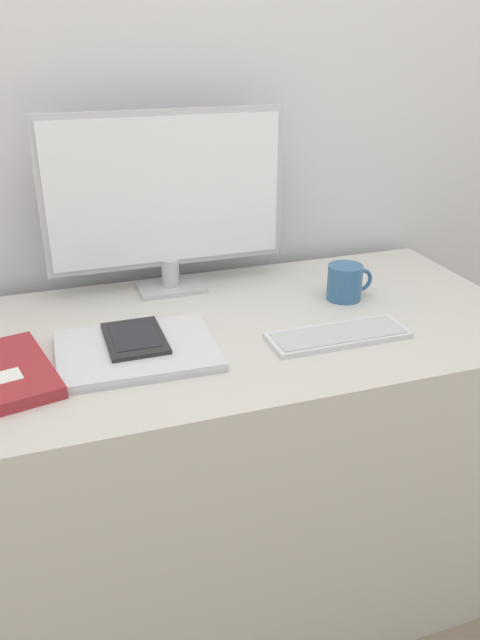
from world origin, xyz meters
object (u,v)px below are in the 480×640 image
at_px(coffee_mug, 345,282).
at_px(monitor, 166,197).
at_px(ereader, 135,338).
at_px(keyboard, 338,335).
at_px(laptop, 137,351).

bearing_deg(coffee_mug, monitor, 153.19).
xyz_separation_m(ereader, coffee_mug, (0.53, 0.10, 0.02)).
bearing_deg(keyboard, monitor, 125.44).
relative_size(monitor, coffee_mug, 5.01).
relative_size(laptop, coffee_mug, 2.77).
bearing_deg(keyboard, ereader, 167.38).
bearing_deg(monitor, keyboard, -54.56).
bearing_deg(monitor, coffee_mug, -26.81).
xyz_separation_m(keyboard, coffee_mug, (0.11, 0.19, 0.04)).
distance_m(monitor, laptop, 0.42).
bearing_deg(ereader, coffee_mug, 10.31).
height_order(monitor, keyboard, monitor).
distance_m(keyboard, laptop, 0.42).
height_order(laptop, ereader, ereader).
distance_m(ereader, coffee_mug, 0.54).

